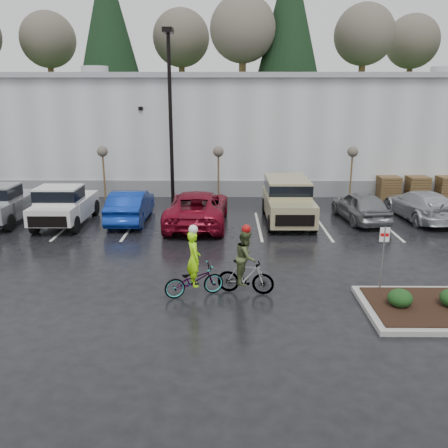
{
  "coord_description": "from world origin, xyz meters",
  "views": [
    {
      "loc": [
        -0.95,
        -13.56,
        6.12
      ],
      "look_at": [
        -1.1,
        3.69,
        1.3
      ],
      "focal_mm": 38.0,
      "sensor_mm": 36.0,
      "label": 1
    }
  ],
  "objects_px": {
    "car_red": "(197,208)",
    "sapling_west": "(103,155)",
    "fire_lane_sign": "(383,252)",
    "car_grey": "(360,206)",
    "lamppost": "(170,100)",
    "pallet_stack_c": "(448,188)",
    "pallet_stack_b": "(417,188)",
    "cyclist_olive": "(246,268)",
    "car_blue": "(131,206)",
    "pickup_white": "(67,203)",
    "cyclist_hivis": "(194,274)",
    "suv_tan": "(288,201)",
    "pallet_stack_a": "(388,188)",
    "sapling_mid": "(218,155)",
    "sapling_east": "(353,155)",
    "car_far_silver": "(421,205)",
    "pickup_silver": "(5,201)"
  },
  "relations": [
    {
      "from": "lamppost",
      "to": "pickup_silver",
      "type": "xyz_separation_m",
      "value": [
        -7.8,
        -3.16,
        -4.71
      ]
    },
    {
      "from": "fire_lane_sign",
      "to": "car_far_silver",
      "type": "relative_size",
      "value": 0.44
    },
    {
      "from": "suv_tan",
      "to": "sapling_east",
      "type": "bearing_deg",
      "value": 46.3
    },
    {
      "from": "pallet_stack_b",
      "to": "car_red",
      "type": "relative_size",
      "value": 0.23
    },
    {
      "from": "sapling_west",
      "to": "car_red",
      "type": "bearing_deg",
      "value": -40.2
    },
    {
      "from": "pallet_stack_b",
      "to": "cyclist_olive",
      "type": "relative_size",
      "value": 0.6
    },
    {
      "from": "sapling_east",
      "to": "pickup_white",
      "type": "height_order",
      "value": "sapling_east"
    },
    {
      "from": "sapling_east",
      "to": "car_grey",
      "type": "bearing_deg",
      "value": -96.72
    },
    {
      "from": "sapling_mid",
      "to": "sapling_east",
      "type": "distance_m",
      "value": 7.5
    },
    {
      "from": "sapling_east",
      "to": "pallet_stack_a",
      "type": "height_order",
      "value": "sapling_east"
    },
    {
      "from": "car_blue",
      "to": "cyclist_olive",
      "type": "bearing_deg",
      "value": 121.2
    },
    {
      "from": "lamppost",
      "to": "car_far_silver",
      "type": "relative_size",
      "value": 1.85
    },
    {
      "from": "fire_lane_sign",
      "to": "cyclist_hivis",
      "type": "distance_m",
      "value": 5.84
    },
    {
      "from": "car_red",
      "to": "sapling_west",
      "type": "bearing_deg",
      "value": -38.38
    },
    {
      "from": "sapling_west",
      "to": "cyclist_hivis",
      "type": "bearing_deg",
      "value": -65.1
    },
    {
      "from": "car_blue",
      "to": "suv_tan",
      "type": "relative_size",
      "value": 0.93
    },
    {
      "from": "car_blue",
      "to": "cyclist_olive",
      "type": "xyz_separation_m",
      "value": [
        5.31,
        -8.59,
        0.04
      ]
    },
    {
      "from": "car_grey",
      "to": "cyclist_olive",
      "type": "relative_size",
      "value": 1.93
    },
    {
      "from": "lamppost",
      "to": "pallet_stack_c",
      "type": "bearing_deg",
      "value": 7.13
    },
    {
      "from": "lamppost",
      "to": "suv_tan",
      "type": "relative_size",
      "value": 1.81
    },
    {
      "from": "pickup_silver",
      "to": "car_blue",
      "type": "distance_m",
      "value": 6.1
    },
    {
      "from": "pallet_stack_b",
      "to": "sapling_mid",
      "type": "bearing_deg",
      "value": -175.11
    },
    {
      "from": "pickup_white",
      "to": "cyclist_hivis",
      "type": "distance_m",
      "value": 10.79
    },
    {
      "from": "lamppost",
      "to": "pallet_stack_c",
      "type": "distance_m",
      "value": 16.89
    },
    {
      "from": "sapling_mid",
      "to": "fire_lane_sign",
      "type": "height_order",
      "value": "sapling_mid"
    },
    {
      "from": "pallet_stack_c",
      "to": "cyclist_hivis",
      "type": "distance_m",
      "value": 19.75
    },
    {
      "from": "car_blue",
      "to": "car_red",
      "type": "bearing_deg",
      "value": 169.52
    },
    {
      "from": "pallet_stack_b",
      "to": "cyclist_olive",
      "type": "distance_m",
      "value": 17.35
    },
    {
      "from": "sapling_west",
      "to": "pallet_stack_b",
      "type": "height_order",
      "value": "sapling_west"
    },
    {
      "from": "sapling_west",
      "to": "pallet_stack_c",
      "type": "height_order",
      "value": "sapling_west"
    },
    {
      "from": "fire_lane_sign",
      "to": "pickup_white",
      "type": "height_order",
      "value": "fire_lane_sign"
    },
    {
      "from": "sapling_west",
      "to": "car_far_silver",
      "type": "relative_size",
      "value": 0.64
    },
    {
      "from": "cyclist_olive",
      "to": "pallet_stack_a",
      "type": "bearing_deg",
      "value": -22.1
    },
    {
      "from": "sapling_mid",
      "to": "lamppost",
      "type": "bearing_deg",
      "value": -158.2
    },
    {
      "from": "fire_lane_sign",
      "to": "pickup_white",
      "type": "bearing_deg",
      "value": 146.37
    },
    {
      "from": "pallet_stack_c",
      "to": "sapling_west",
      "type": "bearing_deg",
      "value": -177.14
    },
    {
      "from": "lamppost",
      "to": "fire_lane_sign",
      "type": "relative_size",
      "value": 4.19
    },
    {
      "from": "pallet_stack_b",
      "to": "lamppost",
      "type": "bearing_deg",
      "value": -171.98
    },
    {
      "from": "pallet_stack_c",
      "to": "car_blue",
      "type": "height_order",
      "value": "car_blue"
    },
    {
      "from": "car_red",
      "to": "cyclist_hivis",
      "type": "xyz_separation_m",
      "value": [
        0.41,
        -8.21,
        -0.11
      ]
    },
    {
      "from": "fire_lane_sign",
      "to": "car_grey",
      "type": "height_order",
      "value": "fire_lane_sign"
    },
    {
      "from": "pickup_silver",
      "to": "lamppost",
      "type": "bearing_deg",
      "value": 22.03
    },
    {
      "from": "sapling_mid",
      "to": "suv_tan",
      "type": "xyz_separation_m",
      "value": [
        3.45,
        -4.24,
        -1.7
      ]
    },
    {
      "from": "fire_lane_sign",
      "to": "car_red",
      "type": "xyz_separation_m",
      "value": [
        -6.2,
        8.07,
        -0.59
      ]
    },
    {
      "from": "sapling_east",
      "to": "pickup_silver",
      "type": "height_order",
      "value": "sapling_east"
    },
    {
      "from": "pickup_silver",
      "to": "sapling_west",
      "type": "bearing_deg",
      "value": 47.56
    },
    {
      "from": "sapling_west",
      "to": "sapling_east",
      "type": "height_order",
      "value": "same"
    },
    {
      "from": "sapling_east",
      "to": "pallet_stack_b",
      "type": "relative_size",
      "value": 2.37
    },
    {
      "from": "car_grey",
      "to": "suv_tan",
      "type": "bearing_deg",
      "value": -2.97
    },
    {
      "from": "cyclist_olive",
      "to": "pallet_stack_b",
      "type": "bearing_deg",
      "value": -26.81
    }
  ]
}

